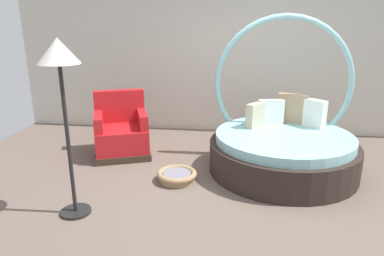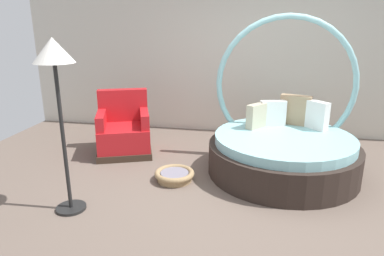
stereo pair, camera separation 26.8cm
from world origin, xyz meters
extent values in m
cube|color=#66564C|center=(0.00, 0.00, -0.01)|extent=(8.00, 8.00, 0.02)
cube|color=beige|center=(0.00, 2.44, 1.55)|extent=(8.00, 0.12, 3.09)
cylinder|color=#2D231E|center=(0.63, 0.67, 0.21)|extent=(1.97, 1.97, 0.41)
cylinder|color=#8CC6CC|center=(0.63, 0.67, 0.47)|extent=(1.81, 1.81, 0.12)
torus|color=#8CC6CC|center=(0.63, 1.21, 1.09)|extent=(1.95, 0.08, 1.95)
cube|color=white|center=(1.05, 1.08, 0.72)|extent=(0.36, 0.36, 0.39)
cube|color=tan|center=(0.80, 1.22, 0.74)|extent=(0.44, 0.24, 0.42)
cube|color=white|center=(0.49, 1.11, 0.71)|extent=(0.38, 0.23, 0.36)
cube|color=#BCB293|center=(0.27, 0.96, 0.70)|extent=(0.30, 0.34, 0.34)
cube|color=#38281E|center=(-1.71, 0.96, 0.05)|extent=(1.03, 1.03, 0.10)
cube|color=red|center=(-1.71, 0.96, 0.27)|extent=(0.98, 0.98, 0.34)
cube|color=red|center=(-1.82, 1.25, 0.69)|extent=(0.77, 0.42, 0.50)
cube|color=red|center=(-2.01, 0.85, 0.55)|extent=(0.35, 0.68, 0.22)
cube|color=red|center=(-1.41, 1.08, 0.55)|extent=(0.35, 0.68, 0.22)
cylinder|color=#9E7F56|center=(-0.73, 0.16, 0.03)|extent=(0.44, 0.44, 0.06)
torus|color=#9E7F56|center=(-0.73, 0.16, 0.10)|extent=(0.51, 0.51, 0.07)
cylinder|color=gray|center=(-0.73, 0.16, 0.08)|extent=(0.36, 0.36, 0.05)
cylinder|color=black|center=(-1.67, -0.74, 0.01)|extent=(0.32, 0.32, 0.03)
cylinder|color=black|center=(-1.67, -0.74, 0.81)|extent=(0.04, 0.04, 1.55)
cone|color=silver|center=(-1.67, -0.74, 1.70)|extent=(0.40, 0.40, 0.24)
camera|label=1|loc=(0.00, -3.85, 1.97)|focal=32.64mm
camera|label=2|loc=(0.27, -3.80, 1.97)|focal=32.64mm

